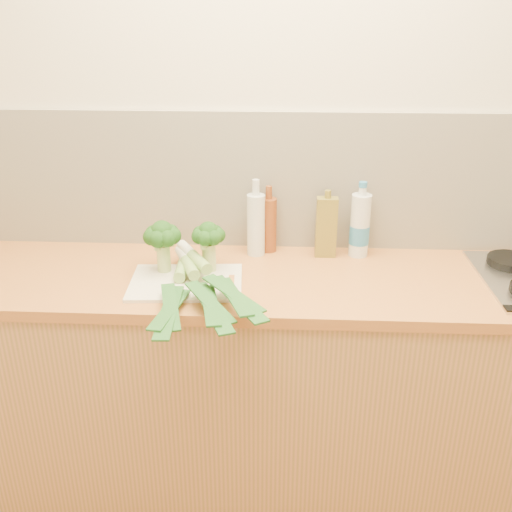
{
  "coord_description": "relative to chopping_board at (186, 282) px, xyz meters",
  "views": [
    {
      "loc": [
        0.02,
        -0.67,
        1.79
      ],
      "look_at": [
        -0.07,
        1.1,
        1.02
      ],
      "focal_mm": 40.0,
      "sensor_mm": 36.0,
      "label": 1
    }
  ],
  "objects": [
    {
      "name": "leek_mid",
      "position": [
        0.04,
        -0.05,
        0.05
      ],
      "size": [
        0.28,
        0.62,
        0.04
      ],
      "rotation": [
        0.0,
        0.0,
        0.38
      ],
      "color": "white",
      "rests_on": "chopping_board"
    },
    {
      "name": "amber_bottle",
      "position": [
        0.28,
        0.32,
        0.11
      ],
      "size": [
        0.06,
        0.06,
        0.27
      ],
      "color": "brown",
      "rests_on": "counter"
    },
    {
      "name": "broccoli_left",
      "position": [
        -0.09,
        0.08,
        0.14
      ],
      "size": [
        0.13,
        0.14,
        0.19
      ],
      "color": "#AABF6F",
      "rests_on": "chopping_board"
    },
    {
      "name": "glass_bottle",
      "position": [
        0.23,
        0.28,
        0.12
      ],
      "size": [
        0.07,
        0.07,
        0.3
      ],
      "color": "silver",
      "rests_on": "counter"
    },
    {
      "name": "oil_tin",
      "position": [
        0.5,
        0.28,
        0.11
      ],
      "size": [
        0.08,
        0.05,
        0.27
      ],
      "color": "olive",
      "rests_on": "counter"
    },
    {
      "name": "counter",
      "position": [
        0.32,
        0.08,
        -0.46
      ],
      "size": [
        3.2,
        0.62,
        0.9
      ],
      "color": "tan",
      "rests_on": "ground"
    },
    {
      "name": "room_shell",
      "position": [
        0.32,
        0.37,
        0.26
      ],
      "size": [
        3.5,
        3.5,
        3.5
      ],
      "color": "beige",
      "rests_on": "ground"
    },
    {
      "name": "water_bottle",
      "position": [
        0.63,
        0.29,
        0.11
      ],
      "size": [
        0.08,
        0.08,
        0.28
      ],
      "color": "silver",
      "rests_on": "counter"
    },
    {
      "name": "leek_back",
      "position": [
        0.08,
        -0.03,
        0.06
      ],
      "size": [
        0.37,
        0.6,
        0.04
      ],
      "rotation": [
        0.0,
        0.0,
        0.52
      ],
      "color": "white",
      "rests_on": "chopping_board"
    },
    {
      "name": "leek_front",
      "position": [
        -0.02,
        -0.03,
        0.03
      ],
      "size": [
        0.11,
        0.66,
        0.04
      ],
      "rotation": [
        0.0,
        0.0,
        0.05
      ],
      "color": "white",
      "rests_on": "chopping_board"
    },
    {
      "name": "broccoli_right",
      "position": [
        0.07,
        0.1,
        0.13
      ],
      "size": [
        0.12,
        0.12,
        0.19
      ],
      "color": "#AABF6F",
      "rests_on": "chopping_board"
    },
    {
      "name": "chopping_board",
      "position": [
        0.0,
        0.0,
        0.0
      ],
      "size": [
        0.41,
        0.31,
        0.01
      ],
      "primitive_type": "cube",
      "rotation": [
        0.0,
        0.0,
        0.07
      ],
      "color": "silver",
      "rests_on": "counter"
    }
  ]
}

